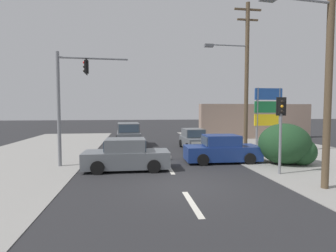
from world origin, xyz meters
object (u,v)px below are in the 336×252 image
Objects in this scene: sedan_oncoming_near at (126,156)px; sedan_crossing_left at (222,150)px; utility_pole_foreground_right at (327,51)px; shopping_plaza_sign at (268,110)px; utility_pole_midground_right at (245,74)px; suv_receding_far at (128,135)px; hatchback_kerbside_parked at (194,140)px; pedestal_signal_right_kerb at (281,122)px; traffic_signal_mast at (69,94)px.

sedan_crossing_left is at bearing 12.64° from sedan_oncoming_near.
utility_pole_foreground_right is 9.96m from shopping_plaza_sign.
sedan_crossing_left is at bearing -136.03° from utility_pole_midground_right.
suv_receding_far reaches higher than hatchback_kerbside_parked.
sedan_crossing_left reaches higher than hatchback_kerbside_parked.
shopping_plaza_sign is 11.27m from suv_receding_far.
pedestal_signal_right_kerb is 0.77× the size of suv_receding_far.
sedan_oncoming_near is at bearing -89.82° from suv_receding_far.
traffic_signal_mast is at bearing -168.72° from utility_pole_midground_right.
traffic_signal_mast is 8.92m from suv_receding_far.
pedestal_signal_right_kerb is (-0.32, 2.32, -2.71)m from utility_pole_foreground_right.
sedan_crossing_left is 5.37m from hatchback_kerbside_parked.
sedan_oncoming_near is (2.96, -1.29, -3.13)m from traffic_signal_mast.
sedan_oncoming_near is at bearing -127.37° from hatchback_kerbside_parked.
shopping_plaza_sign is 5.90m from hatchback_kerbside_parked.
sedan_oncoming_near is 8.25m from hatchback_kerbside_parked.
shopping_plaza_sign is (3.20, 6.98, 0.57)m from pedestal_signal_right_kerb.
utility_pole_foreground_right is at bearing -92.05° from utility_pole_midground_right.
traffic_signal_mast is 10.05m from hatchback_kerbside_parked.
utility_pole_midground_right is at bearing -36.96° from suv_receding_far.
hatchback_kerbside_parked is (-2.63, 3.15, -4.62)m from utility_pole_midground_right.
sedan_oncoming_near is (-5.35, -1.20, 0.00)m from sedan_crossing_left.
shopping_plaza_sign is at bearing 15.94° from traffic_signal_mast.
traffic_signal_mast reaches higher than shopping_plaza_sign.
shopping_plaza_sign is at bearing -15.90° from hatchback_kerbside_parked.
sedan_oncoming_near is at bearing -155.96° from utility_pole_midground_right.
sedan_oncoming_near is (-7.37, 4.23, -4.42)m from utility_pole_foreground_right.
utility_pole_foreground_right reaches higher than sedan_oncoming_near.
suv_receding_far is 9.18m from sedan_oncoming_near.
utility_pole_foreground_right is at bearing -28.12° from traffic_signal_mast.
sedan_oncoming_near is (0.03, -9.18, -0.18)m from suv_receding_far.
sedan_crossing_left is at bearing -86.33° from hatchback_kerbside_parked.
utility_pole_midground_right is 6.09m from pedestal_signal_right_kerb.
sedan_oncoming_near is at bearing 150.17° from utility_pole_foreground_right.
utility_pole_foreground_right is at bearing -77.66° from hatchback_kerbside_parked.
suv_receding_far is at bearing 90.18° from sedan_oncoming_near.
traffic_signal_mast is 1.40× the size of sedan_crossing_left.
utility_pole_midground_right reaches higher than hatchback_kerbside_parked.
shopping_plaza_sign is at bearing 72.80° from utility_pole_foreground_right.
pedestal_signal_right_kerb is at bearing -57.45° from suv_receding_far.
utility_pole_midground_right is at bearing 83.63° from pedestal_signal_right_kerb.
pedestal_signal_right_kerb is 7.70m from shopping_plaza_sign.
utility_pole_foreground_right is 11.89m from hatchback_kerbside_parked.
hatchback_kerbside_parked is (-2.04, 8.47, -1.71)m from pedestal_signal_right_kerb.
suv_receding_far is at bearing 158.18° from shopping_plaza_sign.
utility_pole_foreground_right reaches higher than hatchback_kerbside_parked.
hatchback_kerbside_parked is at bearing 52.63° from sedan_oncoming_near.
hatchback_kerbside_parked is (5.01, 6.56, -0.00)m from sedan_oncoming_near.
utility_pole_midground_right is 2.70× the size of hatchback_kerbside_parked.
traffic_signal_mast is 10.61m from pedestal_signal_right_kerb.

